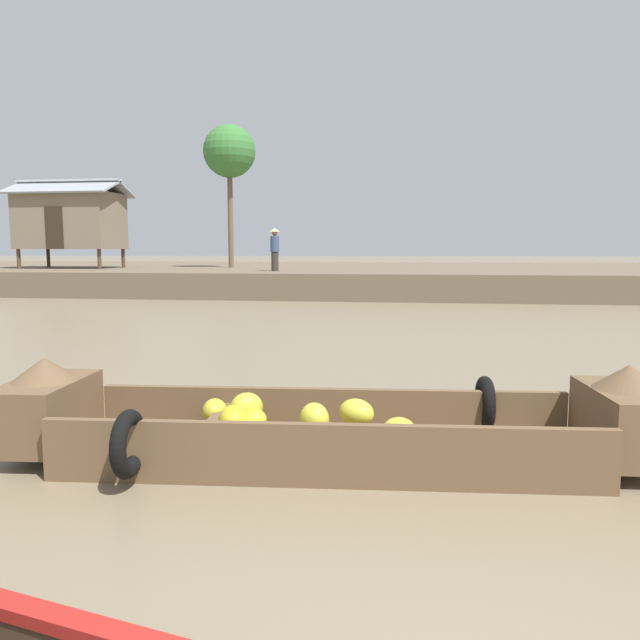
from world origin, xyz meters
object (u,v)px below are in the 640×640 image
banana_boat (323,428)px  palm_tree_near (229,152)px  stilt_house_left (71,220)px  vendor_person (275,247)px

banana_boat → palm_tree_near: size_ratio=0.85×
stilt_house_left → palm_tree_near: 7.74m
stilt_house_left → vendor_person: bearing=-13.8°
stilt_house_left → palm_tree_near: size_ratio=0.75×
palm_tree_near → vendor_person: (3.01, -4.29, -4.32)m
banana_boat → vendor_person: size_ratio=3.33×
stilt_house_left → palm_tree_near: bearing=15.3°
banana_boat → palm_tree_near: palm_tree_near is taller
palm_tree_near → vendor_person: palm_tree_near is taller
stilt_house_left → vendor_person: stilt_house_left is taller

